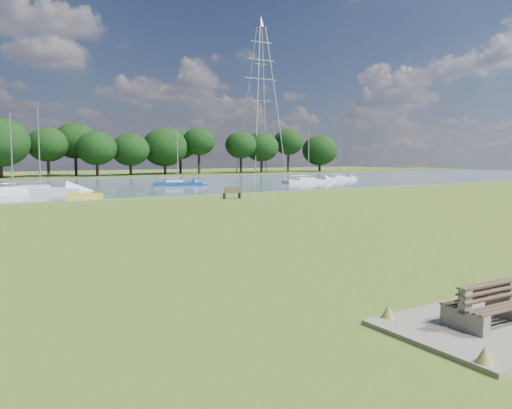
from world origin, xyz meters
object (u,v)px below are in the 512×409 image
kayak (85,195)px  sailboat_7 (340,177)px  bench_pair (488,306)px  pylon (261,76)px  riverbank_bench (233,193)px  sailboat_2 (40,189)px  sailboat_8 (13,190)px  sailboat_0 (308,180)px  sailboat_6 (177,182)px

kayak → sailboat_7: size_ratio=0.41×
bench_pair → pylon: 98.62m
riverbank_bench → sailboat_7: size_ratio=0.22×
riverbank_bench → sailboat_2: sailboat_2 is taller
pylon → sailboat_8: bearing=-143.5°
kayak → sailboat_7: sailboat_7 is taller
sailboat_0 → sailboat_6: sailboat_0 is taller
bench_pair → sailboat_6: (14.14, 50.17, -0.02)m
pylon → sailboat_2: size_ratio=3.93×
riverbank_bench → sailboat_6: (2.93, 18.93, -0.05)m
riverbank_bench → sailboat_2: bearing=137.3°
kayak → sailboat_2: 7.22m
riverbank_bench → kayak: bearing=148.4°
pylon → sailboat_0: pylon is taller
sailboat_7 → sailboat_0: bearing=-157.3°
riverbank_bench → sailboat_2: 19.71m
sailboat_2 → sailboat_8: bearing=-151.4°
bench_pair → pylon: size_ratio=0.06×
sailboat_2 → sailboat_6: bearing=35.3°
kayak → sailboat_8: bearing=138.4°
sailboat_8 → sailboat_6: bearing=-5.3°
bench_pair → sailboat_6: size_ratio=0.27×
sailboat_2 → sailboat_6: sailboat_2 is taller
riverbank_bench → sailboat_0: bearing=43.0°
sailboat_7 → sailboat_8: sailboat_8 is taller
riverbank_bench → sailboat_6: size_ratio=0.25×
riverbank_bench → pylon: size_ratio=0.05×
bench_pair → pylon: (47.65, 84.00, 19.97)m
sailboat_0 → riverbank_bench: bearing=-136.9°
bench_pair → riverbank_bench: 33.19m
sailboat_6 → sailboat_8: 19.16m
riverbank_bench → sailboat_7: sailboat_7 is taller
bench_pair → sailboat_6: sailboat_6 is taller
bench_pair → sailboat_8: (-4.44, 45.49, 0.01)m
bench_pair → sailboat_2: (-2.02, 45.84, 0.02)m
sailboat_8 → pylon: bearing=17.0°
sailboat_7 → sailboat_8: (-45.38, -5.70, 0.06)m
sailboat_6 → bench_pair: bearing=-88.3°
sailboat_0 → sailboat_6: size_ratio=1.25×
bench_pair → sailboat_0: bearing=58.3°
sailboat_2 → sailboat_7: sailboat_2 is taller
riverbank_bench → sailboat_0: (20.55, 15.96, -0.04)m
bench_pair → kayak: (0.64, 39.13, -0.29)m
pylon → sailboat_2: bearing=-142.5°
sailboat_7 → pylon: bearing=77.6°
kayak → sailboat_8: sailboat_8 is taller
kayak → pylon: 68.06m
pylon → sailboat_0: size_ratio=3.80×
bench_pair → kayak: 39.14m
sailboat_6 → sailboat_8: sailboat_8 is taller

